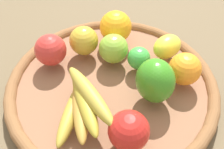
{
  "coord_description": "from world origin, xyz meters",
  "views": [
    {
      "loc": [
        -0.3,
        -0.29,
        0.49
      ],
      "look_at": [
        0.0,
        0.0,
        0.06
      ],
      "focal_mm": 45.38,
      "sensor_mm": 36.0,
      "label": 1
    }
  ],
  "objects_px": {
    "bell_pepper": "(155,81)",
    "banana_bunch": "(82,103)",
    "apple_2": "(113,49)",
    "lemon_0": "(167,47)",
    "orange_0": "(116,27)",
    "apple_1": "(84,41)",
    "apple_0": "(129,131)",
    "lime_0": "(139,58)",
    "orange_1": "(185,69)",
    "apple_3": "(51,50)"
  },
  "relations": [
    {
      "from": "apple_2",
      "to": "banana_bunch",
      "type": "relative_size",
      "value": 0.4
    },
    {
      "from": "apple_2",
      "to": "apple_0",
      "type": "distance_m",
      "value": 0.22
    },
    {
      "from": "banana_bunch",
      "to": "orange_1",
      "type": "bearing_deg",
      "value": -23.39
    },
    {
      "from": "banana_bunch",
      "to": "orange_0",
      "type": "height_order",
      "value": "orange_0"
    },
    {
      "from": "banana_bunch",
      "to": "apple_3",
      "type": "xyz_separation_m",
      "value": [
        0.05,
        0.16,
        0.0
      ]
    },
    {
      "from": "apple_1",
      "to": "orange_0",
      "type": "distance_m",
      "value": 0.09
    },
    {
      "from": "bell_pepper",
      "to": "apple_3",
      "type": "relative_size",
      "value": 1.32
    },
    {
      "from": "banana_bunch",
      "to": "apple_1",
      "type": "distance_m",
      "value": 0.19
    },
    {
      "from": "lime_0",
      "to": "apple_0",
      "type": "bearing_deg",
      "value": -145.77
    },
    {
      "from": "banana_bunch",
      "to": "orange_0",
      "type": "relative_size",
      "value": 2.13
    },
    {
      "from": "apple_2",
      "to": "orange_1",
      "type": "height_order",
      "value": "orange_1"
    },
    {
      "from": "lime_0",
      "to": "lemon_0",
      "type": "bearing_deg",
      "value": -17.49
    },
    {
      "from": "apple_1",
      "to": "apple_3",
      "type": "height_order",
      "value": "apple_3"
    },
    {
      "from": "banana_bunch",
      "to": "apple_0",
      "type": "relative_size",
      "value": 2.26
    },
    {
      "from": "bell_pepper",
      "to": "banana_bunch",
      "type": "distance_m",
      "value": 0.15
    },
    {
      "from": "bell_pepper",
      "to": "banana_bunch",
      "type": "relative_size",
      "value": 0.57
    },
    {
      "from": "lime_0",
      "to": "orange_0",
      "type": "relative_size",
      "value": 0.66
    },
    {
      "from": "bell_pepper",
      "to": "orange_0",
      "type": "height_order",
      "value": "bell_pepper"
    },
    {
      "from": "apple_2",
      "to": "apple_0",
      "type": "bearing_deg",
      "value": -130.15
    },
    {
      "from": "banana_bunch",
      "to": "lemon_0",
      "type": "xyz_separation_m",
      "value": [
        0.25,
        -0.02,
        -0.01
      ]
    },
    {
      "from": "apple_1",
      "to": "apple_0",
      "type": "height_order",
      "value": "apple_0"
    },
    {
      "from": "lemon_0",
      "to": "orange_1",
      "type": "bearing_deg",
      "value": -119.72
    },
    {
      "from": "lime_0",
      "to": "orange_1",
      "type": "relative_size",
      "value": 0.74
    },
    {
      "from": "apple_2",
      "to": "orange_0",
      "type": "height_order",
      "value": "orange_0"
    },
    {
      "from": "bell_pepper",
      "to": "orange_0",
      "type": "bearing_deg",
      "value": -9.17
    },
    {
      "from": "bell_pepper",
      "to": "apple_3",
      "type": "xyz_separation_m",
      "value": [
        -0.08,
        0.23,
        -0.01
      ]
    },
    {
      "from": "bell_pepper",
      "to": "orange_0",
      "type": "relative_size",
      "value": 1.21
    },
    {
      "from": "apple_2",
      "to": "apple_1",
      "type": "height_order",
      "value": "same"
    },
    {
      "from": "lemon_0",
      "to": "orange_0",
      "type": "distance_m",
      "value": 0.13
    },
    {
      "from": "lime_0",
      "to": "apple_2",
      "type": "bearing_deg",
      "value": 110.7
    },
    {
      "from": "bell_pepper",
      "to": "apple_0",
      "type": "distance_m",
      "value": 0.12
    },
    {
      "from": "lemon_0",
      "to": "orange_0",
      "type": "height_order",
      "value": "orange_0"
    },
    {
      "from": "lime_0",
      "to": "apple_1",
      "type": "height_order",
      "value": "apple_1"
    },
    {
      "from": "lime_0",
      "to": "lemon_0",
      "type": "height_order",
      "value": "lemon_0"
    },
    {
      "from": "apple_3",
      "to": "bell_pepper",
      "type": "bearing_deg",
      "value": -71.97
    },
    {
      "from": "apple_1",
      "to": "lemon_0",
      "type": "height_order",
      "value": "apple_1"
    },
    {
      "from": "apple_2",
      "to": "apple_1",
      "type": "bearing_deg",
      "value": 111.15
    },
    {
      "from": "bell_pepper",
      "to": "lime_0",
      "type": "bearing_deg",
      "value": -15.6
    },
    {
      "from": "apple_0",
      "to": "orange_0",
      "type": "xyz_separation_m",
      "value": [
        0.2,
        0.22,
        0.0
      ]
    },
    {
      "from": "apple_2",
      "to": "lemon_0",
      "type": "distance_m",
      "value": 0.13
    },
    {
      "from": "apple_2",
      "to": "orange_1",
      "type": "xyz_separation_m",
      "value": [
        0.05,
        -0.15,
        0.0
      ]
    },
    {
      "from": "apple_2",
      "to": "banana_bunch",
      "type": "xyz_separation_m",
      "value": [
        -0.16,
        -0.06,
        0.0
      ]
    },
    {
      "from": "lemon_0",
      "to": "orange_0",
      "type": "xyz_separation_m",
      "value": [
        -0.04,
        0.13,
        0.01
      ]
    },
    {
      "from": "banana_bunch",
      "to": "orange_0",
      "type": "distance_m",
      "value": 0.24
    },
    {
      "from": "bell_pepper",
      "to": "apple_0",
      "type": "relative_size",
      "value": 1.28
    },
    {
      "from": "orange_0",
      "to": "apple_2",
      "type": "bearing_deg",
      "value": -141.02
    },
    {
      "from": "apple_0",
      "to": "orange_0",
      "type": "height_order",
      "value": "orange_0"
    },
    {
      "from": "lime_0",
      "to": "apple_3",
      "type": "xyz_separation_m",
      "value": [
        -0.12,
        0.15,
        0.01
      ]
    },
    {
      "from": "orange_1",
      "to": "banana_bunch",
      "type": "height_order",
      "value": "same"
    },
    {
      "from": "apple_1",
      "to": "apple_0",
      "type": "bearing_deg",
      "value": -115.82
    }
  ]
}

